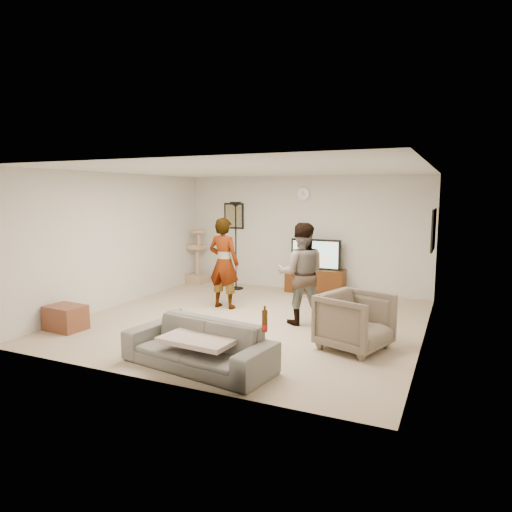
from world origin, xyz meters
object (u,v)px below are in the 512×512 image
at_px(tv_stand, 315,281).
at_px(cat_tree, 197,256).
at_px(tv, 316,254).
at_px(floor_lamp, 236,246).
at_px(person_right, 301,274).
at_px(person_left, 224,263).
at_px(armchair, 355,321).
at_px(side_table, 66,318).
at_px(sofa, 198,345).
at_px(beer_bottle, 265,321).

bearing_deg(tv_stand, cat_tree, -178.44).
xyz_separation_m(tv, floor_lamp, (-1.73, -0.34, 0.13)).
xyz_separation_m(floor_lamp, person_right, (2.20, -2.00, -0.14)).
relative_size(person_left, armchair, 1.96).
xyz_separation_m(tv_stand, person_left, (-1.17, -1.94, 0.58)).
xyz_separation_m(cat_tree, side_table, (0.13, -4.12, -0.45)).
relative_size(tv, sofa, 0.56).
height_order(tv, floor_lamp, floor_lamp).
relative_size(tv, armchair, 1.25).
xyz_separation_m(person_left, sofa, (1.11, -2.74, -0.56)).
distance_m(sofa, beer_bottle, 0.98).
xyz_separation_m(person_left, person_right, (1.64, -0.40, -0.01)).
relative_size(person_right, side_table, 2.86).
relative_size(tv_stand, cat_tree, 0.98).
distance_m(person_left, person_right, 1.69).
bearing_deg(cat_tree, beer_bottle, -51.02).
height_order(beer_bottle, side_table, beer_bottle).
distance_m(armchair, side_table, 4.43).
bearing_deg(person_left, tv_stand, -117.44).
relative_size(sofa, side_table, 3.33).
distance_m(cat_tree, side_table, 4.15).
relative_size(cat_tree, armchair, 1.49).
relative_size(beer_bottle, armchair, 0.29).
bearing_deg(person_left, beer_bottle, 129.86).
bearing_deg(beer_bottle, cat_tree, 128.98).
bearing_deg(tv_stand, floor_lamp, -168.81).
bearing_deg(floor_lamp, cat_tree, 167.23).
xyz_separation_m(tv, beer_bottle, (0.83, -4.68, -0.15)).
distance_m(person_right, side_table, 3.78).
height_order(cat_tree, armchair, cat_tree).
distance_m(person_right, armchair, 1.47).
bearing_deg(tv, person_left, -121.15).
relative_size(tv, side_table, 1.86).
height_order(person_right, beer_bottle, person_right).
relative_size(floor_lamp, armchair, 2.25).
relative_size(tv, beer_bottle, 4.31).
relative_size(floor_lamp, sofa, 1.00).
bearing_deg(tv, sofa, -90.74).
distance_m(tv_stand, person_right, 2.46).
height_order(floor_lamp, person_left, floor_lamp).
bearing_deg(armchair, beer_bottle, 172.69).
xyz_separation_m(armchair, side_table, (-4.32, -0.97, -0.20)).
bearing_deg(armchair, sofa, 151.15).
relative_size(floor_lamp, person_right, 1.17).
xyz_separation_m(person_right, armchair, (1.08, -0.89, -0.44)).
height_order(sofa, beer_bottle, beer_bottle).
xyz_separation_m(floor_lamp, sofa, (1.67, -4.34, -0.69)).
height_order(tv, armchair, tv).
height_order(cat_tree, person_left, person_left).
distance_m(beer_bottle, side_table, 3.66).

